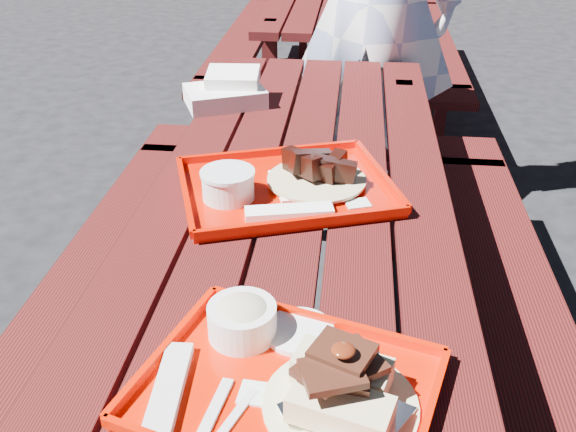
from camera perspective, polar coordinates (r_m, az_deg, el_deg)
The scene contains 6 objects.
ground at distance 1.98m, azimuth 0.49°, elevation -18.65°, with size 60.00×60.00×0.00m, color black.
picnic_table_near at distance 1.60m, azimuth 0.58°, elevation -5.35°, with size 1.41×2.40×0.75m.
picnic_table_far at distance 4.20m, azimuth 4.51°, elevation 17.35°, with size 1.41×2.40×0.75m.
near_tray at distance 1.03m, azimuth 0.27°, elevation -13.46°, with size 0.52×0.45×0.14m.
far_tray at distance 1.55m, azimuth -0.42°, elevation 2.81°, with size 0.60×0.53×0.08m.
white_cloth at distance 2.14m, azimuth -5.42°, elevation 11.01°, with size 0.30×0.26×0.10m.
Camera 1 is at (0.12, -1.30, 1.49)m, focal length 40.00 mm.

